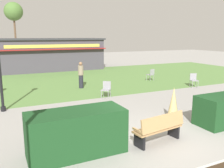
{
  "coord_description": "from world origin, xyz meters",
  "views": [
    {
      "loc": [
        -4.44,
        -5.93,
        3.27
      ],
      "look_at": [
        -0.05,
        3.28,
        1.23
      ],
      "focal_mm": 38.3,
      "sensor_mm": 36.0,
      "label": 1
    }
  ],
  "objects_px": {
    "cafe_chair_west": "(151,74)",
    "parked_car_west_slot": "(7,58)",
    "cafe_chair_east": "(194,79)",
    "person_standing": "(81,75)",
    "food_kiosk": "(51,54)",
    "parked_car_center_slot": "(51,56)",
    "cafe_chair_center": "(106,88)",
    "trash_bin": "(203,110)",
    "tree_right_bg": "(14,12)",
    "park_bench": "(159,128)"
  },
  "relations": [
    {
      "from": "parked_car_west_slot",
      "to": "park_bench",
      "type": "bearing_deg",
      "value": -83.04
    },
    {
      "from": "cafe_chair_east",
      "to": "cafe_chair_center",
      "type": "bearing_deg",
      "value": -179.12
    },
    {
      "from": "person_standing",
      "to": "tree_right_bg",
      "type": "height_order",
      "value": "tree_right_bg"
    },
    {
      "from": "trash_bin",
      "to": "food_kiosk",
      "type": "bearing_deg",
      "value": 97.4
    },
    {
      "from": "person_standing",
      "to": "tree_right_bg",
      "type": "distance_m",
      "value": 27.01
    },
    {
      "from": "park_bench",
      "to": "cafe_chair_west",
      "type": "xyz_separation_m",
      "value": [
        5.88,
        8.97,
        0.05
      ]
    },
    {
      "from": "food_kiosk",
      "to": "parked_car_west_slot",
      "type": "relative_size",
      "value": 2.29
    },
    {
      "from": "person_standing",
      "to": "parked_car_center_slot",
      "type": "relative_size",
      "value": 0.4
    },
    {
      "from": "food_kiosk",
      "to": "tree_right_bg",
      "type": "height_order",
      "value": "tree_right_bg"
    },
    {
      "from": "tree_right_bg",
      "to": "cafe_chair_west",
      "type": "bearing_deg",
      "value": -73.96
    },
    {
      "from": "trash_bin",
      "to": "cafe_chair_center",
      "type": "relative_size",
      "value": 0.98
    },
    {
      "from": "food_kiosk",
      "to": "parked_car_west_slot",
      "type": "bearing_deg",
      "value": 113.54
    },
    {
      "from": "cafe_chair_east",
      "to": "trash_bin",
      "type": "bearing_deg",
      "value": -130.87
    },
    {
      "from": "food_kiosk",
      "to": "parked_car_center_slot",
      "type": "distance_m",
      "value": 9.04
    },
    {
      "from": "park_bench",
      "to": "parked_car_center_slot",
      "type": "xyz_separation_m",
      "value": [
        2.23,
        27.41,
        0.16
      ]
    },
    {
      "from": "cafe_chair_west",
      "to": "cafe_chair_center",
      "type": "xyz_separation_m",
      "value": [
        -5.07,
        -3.14,
        0.0
      ]
    },
    {
      "from": "parked_car_center_slot",
      "to": "tree_right_bg",
      "type": "xyz_separation_m",
      "value": [
        -3.84,
        7.6,
        6.29
      ]
    },
    {
      "from": "food_kiosk",
      "to": "cafe_chair_east",
      "type": "bearing_deg",
      "value": -62.36
    },
    {
      "from": "cafe_chair_east",
      "to": "parked_car_west_slot",
      "type": "bearing_deg",
      "value": 115.99
    },
    {
      "from": "trash_bin",
      "to": "cafe_chair_east",
      "type": "distance_m",
      "value": 6.63
    },
    {
      "from": "park_bench",
      "to": "parked_car_west_slot",
      "type": "relative_size",
      "value": 0.41
    },
    {
      "from": "trash_bin",
      "to": "tree_right_bg",
      "type": "bearing_deg",
      "value": 97.35
    },
    {
      "from": "park_bench",
      "to": "cafe_chair_center",
      "type": "distance_m",
      "value": 5.88
    },
    {
      "from": "parked_car_center_slot",
      "to": "tree_right_bg",
      "type": "relative_size",
      "value": 0.5
    },
    {
      "from": "park_bench",
      "to": "cafe_chair_east",
      "type": "height_order",
      "value": "park_bench"
    },
    {
      "from": "person_standing",
      "to": "parked_car_west_slot",
      "type": "distance_m",
      "value": 19.01
    },
    {
      "from": "trash_bin",
      "to": "parked_car_west_slot",
      "type": "relative_size",
      "value": 0.2
    },
    {
      "from": "parked_car_west_slot",
      "to": "tree_right_bg",
      "type": "distance_m",
      "value": 10.01
    },
    {
      "from": "parked_car_west_slot",
      "to": "parked_car_center_slot",
      "type": "height_order",
      "value": "same"
    },
    {
      "from": "person_standing",
      "to": "tree_right_bg",
      "type": "relative_size",
      "value": 0.2
    },
    {
      "from": "trash_bin",
      "to": "tree_right_bg",
      "type": "xyz_separation_m",
      "value": [
        -4.4,
        34.1,
        6.49
      ]
    },
    {
      "from": "parked_car_center_slot",
      "to": "tree_right_bg",
      "type": "height_order",
      "value": "tree_right_bg"
    },
    {
      "from": "park_bench",
      "to": "cafe_chair_east",
      "type": "distance_m",
      "value": 9.27
    },
    {
      "from": "cafe_chair_east",
      "to": "cafe_chair_center",
      "type": "xyz_separation_m",
      "value": [
        -6.32,
        -0.1,
        0.0
      ]
    },
    {
      "from": "cafe_chair_west",
      "to": "parked_car_west_slot",
      "type": "height_order",
      "value": "parked_car_west_slot"
    },
    {
      "from": "cafe_chair_east",
      "to": "parked_car_center_slot",
      "type": "height_order",
      "value": "parked_car_center_slot"
    },
    {
      "from": "food_kiosk",
      "to": "person_standing",
      "type": "height_order",
      "value": "food_kiosk"
    },
    {
      "from": "food_kiosk",
      "to": "cafe_chair_east",
      "type": "distance_m",
      "value": 14.34
    },
    {
      "from": "trash_bin",
      "to": "cafe_chair_east",
      "type": "xyz_separation_m",
      "value": [
        4.34,
        5.01,
        0.09
      ]
    },
    {
      "from": "food_kiosk",
      "to": "parked_car_center_slot",
      "type": "xyz_separation_m",
      "value": [
        1.74,
        8.82,
        -0.91
      ]
    },
    {
      "from": "person_standing",
      "to": "parked_car_center_slot",
      "type": "bearing_deg",
      "value": -1.3
    },
    {
      "from": "park_bench",
      "to": "trash_bin",
      "type": "bearing_deg",
      "value": 17.98
    },
    {
      "from": "cafe_chair_center",
      "to": "person_standing",
      "type": "bearing_deg",
      "value": 98.85
    },
    {
      "from": "cafe_chair_east",
      "to": "person_standing",
      "type": "distance_m",
      "value": 7.36
    },
    {
      "from": "cafe_chair_west",
      "to": "cafe_chair_center",
      "type": "height_order",
      "value": "same"
    },
    {
      "from": "cafe_chair_east",
      "to": "parked_car_center_slot",
      "type": "bearing_deg",
      "value": 102.84
    },
    {
      "from": "cafe_chair_center",
      "to": "parked_car_west_slot",
      "type": "relative_size",
      "value": 0.21
    },
    {
      "from": "parked_car_west_slot",
      "to": "tree_right_bg",
      "type": "bearing_deg",
      "value": 77.1
    },
    {
      "from": "cafe_chair_center",
      "to": "person_standing",
      "type": "relative_size",
      "value": 0.53
    },
    {
      "from": "park_bench",
      "to": "parked_car_center_slot",
      "type": "relative_size",
      "value": 0.42
    }
  ]
}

